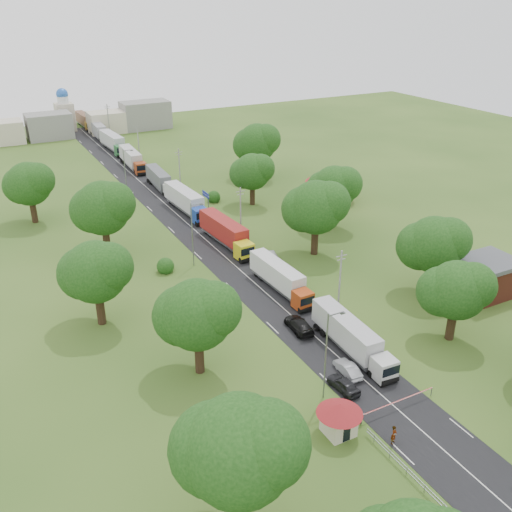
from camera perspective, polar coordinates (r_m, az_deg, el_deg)
ground at (r=77.27m, az=1.80°, el=-4.43°), size 260.00×260.00×0.00m
road at (r=93.28m, az=-4.27°, el=0.93°), size 8.00×200.00×0.04m
boom_barrier at (r=59.38m, az=12.99°, el=-14.42°), size 9.22×0.35×1.18m
guard_booth at (r=55.59m, az=8.34°, el=-15.44°), size 4.40×4.40×3.45m
guard_rail at (r=52.97m, az=17.07°, el=-22.26°), size 0.10×17.00×1.70m
info_sign at (r=106.92m, az=-5.05°, el=5.84°), size 0.12×3.10×4.10m
pole_1 at (r=72.59m, az=8.38°, el=-2.57°), size 1.60×0.24×9.00m
pole_2 at (r=94.47m, az=-1.55°, el=4.39°), size 1.60×0.24×9.00m
pole_3 at (r=118.94m, az=-7.65°, el=8.56°), size 1.60×0.24×9.00m
pole_4 at (r=144.70m, az=-11.69°, el=11.23°), size 1.60×0.24×9.00m
pole_5 at (r=171.16m, az=-14.54°, el=13.06°), size 1.60×0.24×9.00m
lamp_0 at (r=57.60m, az=7.14°, el=-9.48°), size 2.03×0.22×10.00m
lamp_1 at (r=84.98m, az=-6.30°, el=2.44°), size 2.03×0.22×10.00m
lamp_2 at (r=116.51m, az=-12.88°, el=8.25°), size 2.03×0.22×10.00m
tree_2 at (r=69.90m, az=19.37°, el=-3.20°), size 8.00×8.00×10.10m
tree_3 at (r=79.78m, az=17.33°, el=1.15°), size 8.80×8.80×11.07m
tree_4 at (r=88.12m, az=5.98°, el=4.90°), size 9.60×9.60×12.05m
tree_5 at (r=99.40m, az=7.78°, el=6.78°), size 8.80×8.80×11.07m
tree_6 at (r=109.89m, az=-0.41°, el=8.44°), size 8.00×8.00×10.10m
tree_7 at (r=126.44m, az=0.06°, el=11.26°), size 9.60×9.60×12.05m
tree_9 at (r=43.64m, az=-1.79°, el=-18.70°), size 9.60×9.60×12.05m
tree_10 at (r=60.33m, az=-5.96°, el=-5.79°), size 8.80×8.80×11.07m
tree_11 at (r=71.45m, az=-15.79°, el=-1.49°), size 8.80×8.80×11.07m
tree_12 at (r=90.45m, az=-15.12°, el=4.69°), size 9.60×9.60×12.05m
tree_13 at (r=108.34m, az=-21.79°, el=6.74°), size 8.80×8.80×11.07m
house_brick at (r=83.34m, az=21.86°, el=-2.00°), size 8.60×6.60×5.20m
house_cream at (r=114.10m, az=7.56°, el=7.31°), size 10.08×10.08×5.80m
distant_town at (r=175.16m, az=-16.48°, el=12.70°), size 52.00×8.00×8.00m
church at (r=181.69m, az=-18.60°, el=13.46°), size 5.00×5.00×12.30m
truck_0 at (r=66.77m, az=9.44°, el=-7.92°), size 2.92×14.01×3.87m
truck_1 at (r=78.77m, az=2.44°, el=-2.17°), size 2.79×13.71×3.79m
truck_2 at (r=92.86m, az=-3.00°, el=2.35°), size 3.41×15.18×4.19m
truck_3 at (r=107.67m, az=-7.00°, el=5.47°), size 3.27×15.38×4.25m
truck_4 at (r=121.89m, az=-9.59°, el=7.53°), size 2.91×13.81×3.82m
truck_5 at (r=138.28m, az=-12.30°, el=9.48°), size 3.02×14.94×4.13m
truck_6 at (r=154.71m, az=-14.09°, el=10.97°), size 3.44×15.62×4.31m
truck_7 at (r=169.81m, az=-15.45°, el=11.99°), size 2.99×14.75×4.08m
truck_8 at (r=185.46m, az=-16.75°, el=12.88°), size 3.20×14.46×3.99m
car_lane_front at (r=61.60m, az=8.74°, el=-12.58°), size 1.96×4.22×1.40m
car_lane_mid at (r=63.88m, az=9.15°, el=-11.10°), size 1.79×4.20×1.35m
car_lane_rear at (r=70.58m, az=4.32°, el=-6.89°), size 2.55×5.40×1.52m
car_verge_near at (r=87.81m, az=1.41°, el=-0.08°), size 3.51×5.66×1.46m
car_verge_far at (r=105.94m, az=-4.40°, el=4.42°), size 2.27×4.87×1.61m
pedestrian_near at (r=56.27m, az=13.62°, el=-17.01°), size 0.84×0.75×1.93m
pedestrian_booth at (r=58.57m, az=7.30°, el=-14.68°), size 0.76×0.88×1.57m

